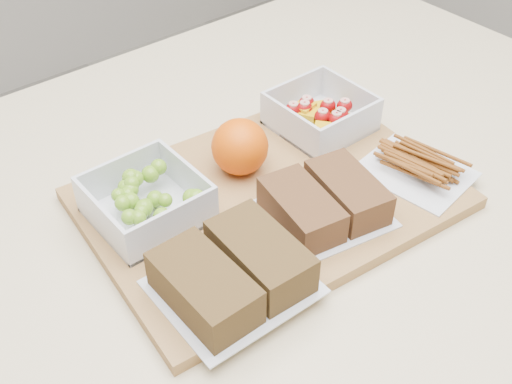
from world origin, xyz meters
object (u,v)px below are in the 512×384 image
Objects in this scene: cutting_board at (270,198)px; sandwich_bag_left at (233,272)px; pretzel_bag at (417,164)px; fruit_container at (320,115)px; sandwich_bag_center at (324,202)px; grape_container at (147,200)px; orange at (240,147)px.

sandwich_bag_left is (-0.12, -0.09, 0.03)m from cutting_board.
pretzel_bag is at bearing 0.87° from sandwich_bag_left.
fruit_container is 0.18m from sandwich_bag_center.
sandwich_bag_center is (0.02, -0.07, 0.03)m from cutting_board.
fruit_container reaches higher than sandwich_bag_center.
sandwich_bag_center is at bearing 8.03° from sandwich_bag_left.
grape_container is at bearing 140.32° from sandwich_bag_center.
orange is at bearing 99.95° from sandwich_bag_center.
fruit_container is (0.27, 0.00, -0.00)m from grape_container.
fruit_container is (0.14, 0.06, 0.03)m from cutting_board.
fruit_container is at bearing 29.81° from sandwich_bag_left.
pretzel_bag is (0.29, -0.14, -0.01)m from grape_container.
fruit_container is at bearing 0.73° from grape_container.
cutting_board is 2.72× the size of sandwich_bag_center.
sandwich_bag_center is (-0.12, -0.13, 0.00)m from fruit_container.
cutting_board is at bearing -91.13° from orange.
sandwich_bag_center is at bearing -39.68° from grape_container.
pretzel_bag is at bearing -21.52° from cutting_board.
orange is (0.00, 0.06, 0.04)m from cutting_board.
sandwich_bag_center reaches higher than pretzel_bag.
orange is at bearing 94.42° from cutting_board.
cutting_board is 0.07m from orange.
orange reaches higher than grape_container.
grape_container and fruit_container have the same top height.
fruit_container is 1.64× the size of orange.
cutting_board is 0.15m from sandwich_bag_left.
grape_container reaches higher than sandwich_bag_center.
cutting_board is at bearing -24.59° from grape_container.
cutting_board is at bearing 108.91° from sandwich_bag_center.
sandwich_bag_left is 0.29m from pretzel_bag.
sandwich_bag_center is at bearing -65.54° from cutting_board.
fruit_container reaches higher than sandwich_bag_left.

